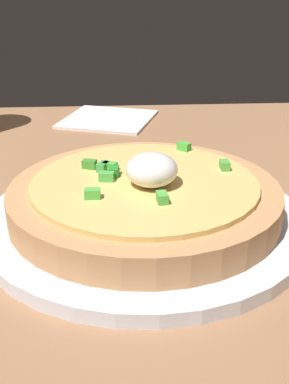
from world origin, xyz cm
name	(u,v)px	position (x,y,z in cm)	size (l,w,h in cm)	color
dining_table	(155,189)	(0.00, 0.00, 1.37)	(97.79, 65.32, 2.74)	#9D6E4B
plate	(144,218)	(-1.93, -10.82, 3.35)	(28.72, 28.72, 1.22)	white
pizza	(145,196)	(-1.91, -10.85, 5.55)	(23.91, 23.91, 5.92)	tan
napkin	(108,119)	(-5.31, 23.63, 2.94)	(12.95, 12.95, 0.40)	white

